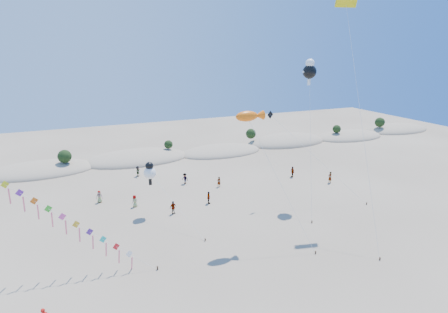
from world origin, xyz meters
The scene contains 7 objects.
dune_ridge centered at (1.06, 45.14, 0.11)m, with size 145.30×11.49×5.57m.
fish_kite centered at (5.95, 11.94, 13.01)m, with size 5.91×6.97×13.57m.
cartoon_kite_low centered at (-2.52, 21.36, 5.39)m, with size 4.41×9.92×6.59m.
cartoon_kite_high centered at (17.97, 19.21, 16.88)m, with size 5.03×8.78×18.31m.
parafoil_kite centered at (18.95, 14.46, 23.91)m, with size 5.09×13.04×24.79m.
dark_kite centered at (15.83, 18.01, 8.34)m, with size 11.41×7.05×11.97m.
beachgoers centered at (4.40, 27.14, 0.82)m, with size 33.45×17.03×1.77m.
Camera 1 is at (-10.90, -21.12, 19.52)m, focal length 30.00 mm.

